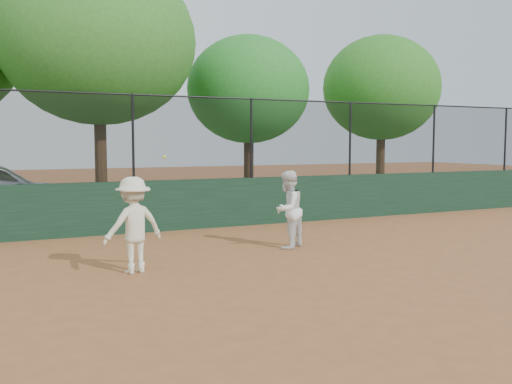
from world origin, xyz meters
name	(u,v)px	position (x,y,z in m)	size (l,w,h in m)	color
ground	(272,291)	(0.00, 0.00, 0.00)	(80.00, 80.00, 0.00)	#A05D33
back_wall	(155,206)	(0.00, 6.00, 0.60)	(26.00, 0.20, 1.20)	#193724
grass_strip	(106,206)	(0.00, 12.00, 0.00)	(36.00, 12.00, 0.01)	#34551A
player_second	(288,209)	(1.78, 2.79, 0.77)	(0.75, 0.58, 1.54)	white
player_main	(133,225)	(-1.49, 1.97, 0.77)	(1.10, 0.79, 1.89)	silver
fence_assembly	(153,136)	(-0.03, 6.00, 2.24)	(26.00, 0.06, 2.00)	black
tree_2	(98,40)	(-0.40, 10.49, 5.11)	(5.83, 5.30, 7.64)	#4B2F1A
tree_3	(249,90)	(5.17, 11.88, 3.99)	(4.50, 4.09, 5.94)	#3A2313
tree_4	(382,88)	(10.95, 11.63, 4.26)	(4.83, 4.39, 6.36)	#482C19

